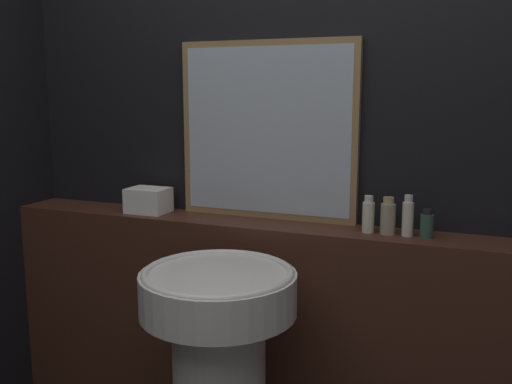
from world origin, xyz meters
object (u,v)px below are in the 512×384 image
(towel_stack, at_px, (148,200))
(lotion_bottle, at_px, (408,217))
(body_wash_bottle, at_px, (427,225))
(pedestal_sink, at_px, (219,372))
(mirror, at_px, (267,131))
(conditioner_bottle, at_px, (388,217))
(shampoo_bottle, at_px, (368,215))

(towel_stack, height_order, lotion_bottle, lotion_bottle)
(towel_stack, distance_m, body_wash_bottle, 1.14)
(pedestal_sink, relative_size, towel_stack, 5.29)
(towel_stack, relative_size, body_wash_bottle, 1.66)
(mirror, distance_m, towel_stack, 0.59)
(conditioner_bottle, relative_size, body_wash_bottle, 1.32)
(mirror, xyz_separation_m, shampoo_bottle, (0.43, -0.09, -0.29))
(pedestal_sink, bearing_deg, conditioner_bottle, 43.32)
(body_wash_bottle, bearing_deg, towel_stack, 180.00)
(conditioner_bottle, height_order, lotion_bottle, lotion_bottle)
(pedestal_sink, height_order, mirror, mirror)
(conditioner_bottle, xyz_separation_m, lotion_bottle, (0.07, -0.00, 0.01))
(lotion_bottle, bearing_deg, conditioner_bottle, 180.00)
(towel_stack, height_order, conditioner_bottle, conditioner_bottle)
(conditioner_bottle, distance_m, body_wash_bottle, 0.14)
(towel_stack, bearing_deg, shampoo_bottle, 0.00)
(body_wash_bottle, bearing_deg, pedestal_sink, -143.83)
(towel_stack, bearing_deg, conditioner_bottle, 0.00)
(mirror, xyz_separation_m, conditioner_bottle, (0.50, -0.09, -0.29))
(towel_stack, xyz_separation_m, lotion_bottle, (1.07, 0.00, 0.02))
(mirror, relative_size, shampoo_bottle, 5.40)
(pedestal_sink, bearing_deg, mirror, 93.58)
(mirror, bearing_deg, body_wash_bottle, -8.14)
(pedestal_sink, distance_m, conditioner_bottle, 0.80)
(conditioner_bottle, bearing_deg, body_wash_bottle, -0.00)
(shampoo_bottle, height_order, lotion_bottle, lotion_bottle)
(towel_stack, distance_m, shampoo_bottle, 0.93)
(shampoo_bottle, xyz_separation_m, conditioner_bottle, (0.07, 0.00, -0.00))
(mirror, height_order, body_wash_bottle, mirror)
(mirror, relative_size, conditioner_bottle, 5.44)
(pedestal_sink, height_order, towel_stack, towel_stack)
(mirror, distance_m, shampoo_bottle, 0.53)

